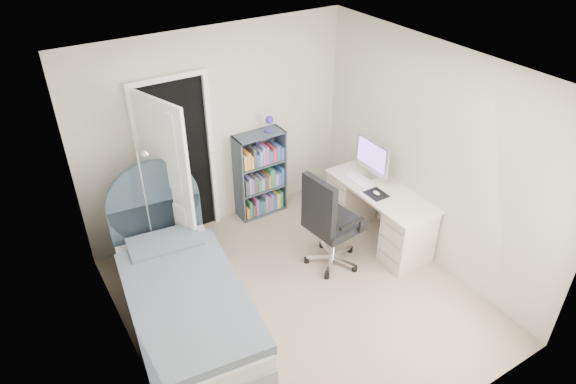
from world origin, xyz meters
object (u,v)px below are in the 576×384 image
bed (184,298)px  bookcase (261,177)px  nightstand (136,230)px  floor_lamp (152,225)px  office_chair (328,219)px  desk (378,211)px

bed → bookcase: 2.09m
bed → nightstand: 1.24m
bed → floor_lamp: bearing=87.4°
floor_lamp → bookcase: (1.58, 0.40, -0.10)m
floor_lamp → office_chair: size_ratio=1.29×
desk → office_chair: 0.89m
bookcase → nightstand: bearing=-178.0°
bed → desk: (2.54, 0.04, 0.08)m
nightstand → office_chair: 2.21m
office_chair → bed: bearing=177.9°
bookcase → desk: bearing=-53.7°
bed → office_chair: bearing=-2.1°
floor_lamp → desk: bearing=-18.7°
floor_lamp → desk: (2.50, -0.85, -0.25)m
bookcase → desk: size_ratio=0.94×
desk → office_chair: (-0.84, -0.10, 0.27)m
nightstand → floor_lamp: bearing=-72.4°
nightstand → bookcase: size_ratio=0.43×
nightstand → bed: bearing=-86.8°
bed → office_chair: bed is taller
nightstand → desk: bearing=-24.5°
bed → nightstand: size_ratio=3.90×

